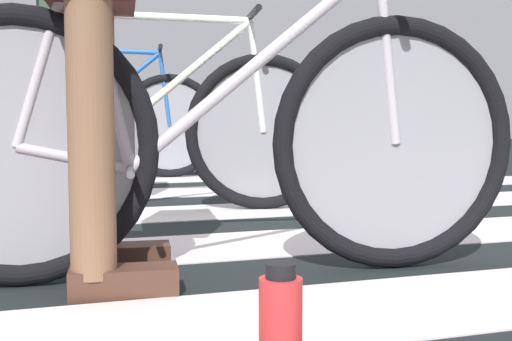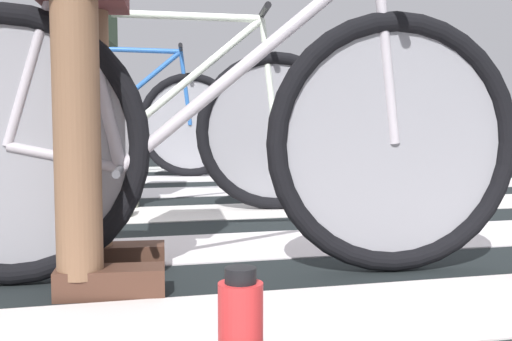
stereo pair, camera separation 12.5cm
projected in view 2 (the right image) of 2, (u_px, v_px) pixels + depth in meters
The scene contains 8 objects.
ground at pixel (187, 224), 2.65m from camera, with size 18.00×14.00×0.02m.
crosswalk_markings at pixel (177, 213), 2.85m from camera, with size 5.36×4.99×0.00m.
bicycle_1_of_3 at pixel (207, 134), 1.71m from camera, with size 1.73×0.52×0.93m.
cyclist_1_of_3 at pixel (84, 31), 1.64m from camera, with size 0.35×0.43×1.00m.
bicycle_2_of_3 at pixel (160, 126), 2.89m from camera, with size 1.72×0.54×0.93m.
cyclist_2_of_3 at pixel (88, 61), 2.84m from camera, with size 0.37×0.44×1.03m.
bicycle_3_of_3 at pixel (114, 121), 4.42m from camera, with size 1.73×0.52×0.93m.
water_bottle at pixel (241, 337), 1.00m from camera, with size 0.07×0.07×0.21m.
Camera 2 is at (-0.36, -2.61, 0.46)m, focal length 45.58 mm.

